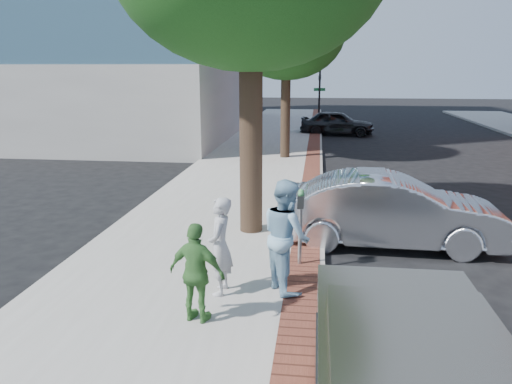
% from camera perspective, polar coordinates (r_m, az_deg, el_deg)
% --- Properties ---
extents(ground, '(120.00, 120.00, 0.00)m').
position_cam_1_polar(ground, '(9.95, 1.44, -8.72)').
color(ground, black).
rests_on(ground, ground).
extents(sidewalk, '(5.00, 60.00, 0.15)m').
position_cam_1_polar(sidewalk, '(17.70, -0.81, 1.67)').
color(sidewalk, '#9E9991').
rests_on(sidewalk, ground).
extents(brick_strip, '(0.60, 60.00, 0.01)m').
position_cam_1_polar(brick_strip, '(17.53, 6.34, 1.73)').
color(brick_strip, brown).
rests_on(brick_strip, sidewalk).
extents(curb, '(0.10, 60.00, 0.15)m').
position_cam_1_polar(curb, '(17.54, 7.47, 1.44)').
color(curb, gray).
rests_on(curb, ground).
extents(office_base, '(18.20, 22.20, 4.00)m').
position_cam_1_polar(office_base, '(34.14, -17.18, 10.24)').
color(office_base, gray).
rests_on(office_base, ground).
extents(signal_near, '(0.70, 0.15, 3.80)m').
position_cam_1_polar(signal_near, '(31.18, 7.25, 10.90)').
color(signal_near, black).
rests_on(signal_near, ground).
extents(tree_far, '(4.80, 4.80, 7.14)m').
position_cam_1_polar(tree_far, '(21.23, 3.51, 17.86)').
color(tree_far, black).
rests_on(tree_far, sidewalk).
extents(parking_meter, '(0.12, 0.32, 1.47)m').
position_cam_1_polar(parking_meter, '(9.45, 5.12, -2.25)').
color(parking_meter, gray).
rests_on(parking_meter, sidewalk).
extents(person_gray, '(0.40, 0.61, 1.66)m').
position_cam_1_polar(person_gray, '(8.30, -4.12, -6.19)').
color(person_gray, '#AAAAAF').
rests_on(person_gray, sidewalk).
extents(person_officer, '(1.08, 1.17, 1.92)m').
position_cam_1_polar(person_officer, '(8.41, 3.46, -4.97)').
color(person_officer, '#85B1CD').
rests_on(person_officer, sidewalk).
extents(person_green, '(0.96, 0.59, 1.52)m').
position_cam_1_polar(person_green, '(7.46, -6.77, -9.18)').
color(person_green, '#427E39').
rests_on(person_green, sidewalk).
extents(sedan_silver, '(4.90, 1.84, 1.60)m').
position_cam_1_polar(sedan_silver, '(11.32, 15.12, -2.09)').
color(sedan_silver, silver).
rests_on(sedan_silver, ground).
extents(bg_car, '(4.42, 2.09, 1.46)m').
position_cam_1_polar(bg_car, '(30.03, 9.26, 7.81)').
color(bg_car, black).
rests_on(bg_car, ground).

